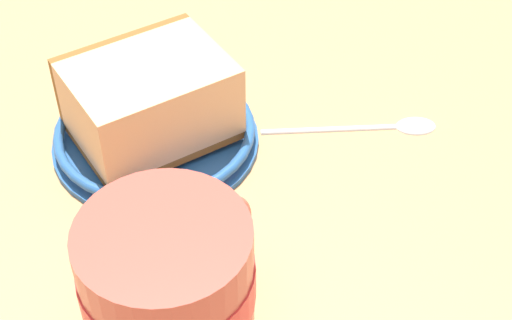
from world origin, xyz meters
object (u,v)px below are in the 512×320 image
at_px(small_plate, 155,135).
at_px(cake_slice, 150,99).
at_px(teaspoon, 386,124).
at_px(tea_mug, 170,286).

bearing_deg(small_plate, cake_slice, 122.96).
relative_size(small_plate, teaspoon, 1.13).
bearing_deg(small_plate, tea_mug, -80.24).
bearing_deg(teaspoon, cake_slice, -174.43).
bearing_deg(cake_slice, small_plate, -57.04).
distance_m(cake_slice, tea_mug, 0.17).
height_order(tea_mug, teaspoon, tea_mug).
height_order(small_plate, teaspoon, small_plate).
bearing_deg(tea_mug, small_plate, 99.76).
relative_size(small_plate, cake_slice, 1.11).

